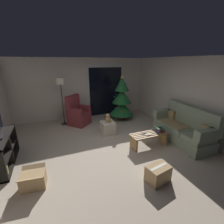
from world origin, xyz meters
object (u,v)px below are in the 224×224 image
at_px(coffee_table, 149,138).
at_px(armchair, 78,114).
at_px(teddy_bear_honey, 108,119).
at_px(christmas_tree, 122,100).
at_px(cardboard_box_taped_mid_floor, 158,174).
at_px(cardboard_box_open_near_shelf, 33,180).
at_px(couch, 183,129).
at_px(floor_lamp, 61,86).
at_px(media_shelf, 0,153).
at_px(cell_phone, 160,128).
at_px(remote_white, 148,134).
at_px(teddy_bear_cream_by_tree, 108,122).
at_px(remote_black, 144,133).
at_px(book_stack, 160,130).
at_px(ottoman, 108,128).

distance_m(coffee_table, armchair, 2.90).
height_order(coffee_table, teddy_bear_honey, teddy_bear_honey).
bearing_deg(christmas_tree, cardboard_box_taped_mid_floor, -103.62).
relative_size(teddy_bear_honey, cardboard_box_open_near_shelf, 0.55).
xyz_separation_m(couch, christmas_tree, (-0.93, 2.42, 0.42)).
bearing_deg(floor_lamp, media_shelf, -127.07).
bearing_deg(cardboard_box_taped_mid_floor, floor_lamp, 110.59).
bearing_deg(media_shelf, cell_phone, -7.25).
xyz_separation_m(media_shelf, teddy_bear_honey, (2.90, 0.71, 0.19)).
distance_m(remote_white, teddy_bear_cream_by_tree, 2.07).
bearing_deg(floor_lamp, cardboard_box_open_near_shelf, -106.19).
height_order(cell_phone, teddy_bear_cream_by_tree, cell_phone).
relative_size(remote_black, book_stack, 0.53).
distance_m(cell_phone, media_shelf, 4.09).
bearing_deg(book_stack, teddy_bear_cream_by_tree, 113.99).
xyz_separation_m(couch, armchair, (-2.73, 2.54, 0.00)).
height_order(cell_phone, ottoman, cell_phone).
relative_size(couch, remote_black, 12.66).
bearing_deg(cardboard_box_open_near_shelf, coffee_table, 8.80).
xyz_separation_m(teddy_bear_cream_by_tree, cardboard_box_taped_mid_floor, (-0.13, -3.18, 0.05)).
bearing_deg(teddy_bear_honey, armchair, 122.52).
bearing_deg(teddy_bear_cream_by_tree, remote_black, -79.17).
height_order(cell_phone, floor_lamp, floor_lamp).
xyz_separation_m(remote_white, armchair, (-1.50, 2.49, -0.00)).
distance_m(coffee_table, remote_black, 0.21).
relative_size(book_stack, teddy_bear_honey, 1.04).
height_order(armchair, teddy_bear_cream_by_tree, armchair).
distance_m(christmas_tree, cardboard_box_open_near_shelf, 4.29).
distance_m(armchair, media_shelf, 2.87).
bearing_deg(armchair, ottoman, -57.49).
bearing_deg(floor_lamp, cell_phone, -47.25).
bearing_deg(couch, media_shelf, 172.82).
relative_size(coffee_table, book_stack, 3.70).
relative_size(book_stack, cardboard_box_taped_mid_floor, 0.58).
bearing_deg(floor_lamp, coffee_table, -51.63).
bearing_deg(coffee_table, book_stack, -0.23).
height_order(ottoman, teddy_bear_cream_by_tree, ottoman).
distance_m(remote_black, cell_phone, 0.52).
relative_size(couch, christmas_tree, 1.07).
xyz_separation_m(media_shelf, cardboard_box_open_near_shelf, (0.71, -0.96, -0.19)).
distance_m(floor_lamp, teddy_bear_honey, 2.15).
bearing_deg(remote_black, teddy_bear_cream_by_tree, 173.78).
height_order(remote_black, christmas_tree, christmas_tree).
height_order(coffee_table, teddy_bear_cream_by_tree, coffee_table).
relative_size(armchair, cardboard_box_taped_mid_floor, 2.19).
bearing_deg(floor_lamp, couch, -40.24).
bearing_deg(remote_black, cardboard_box_open_near_shelf, -96.70).
bearing_deg(coffee_table, cardboard_box_taped_mid_floor, -117.05).
relative_size(remote_white, cardboard_box_open_near_shelf, 0.30).
xyz_separation_m(teddy_bear_honey, teddy_bear_cream_by_tree, (0.30, 0.74, -0.42)).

